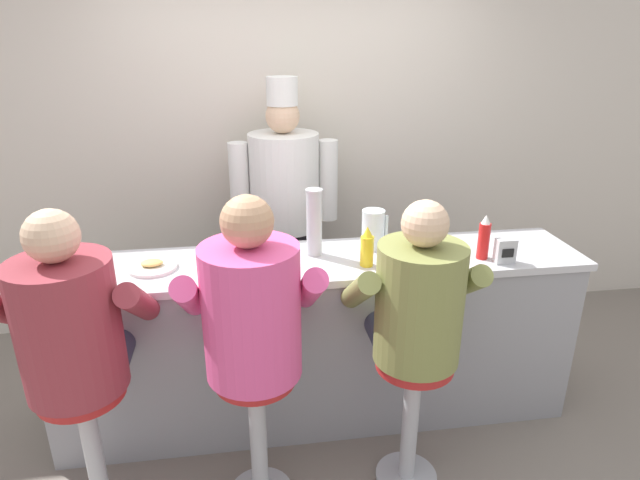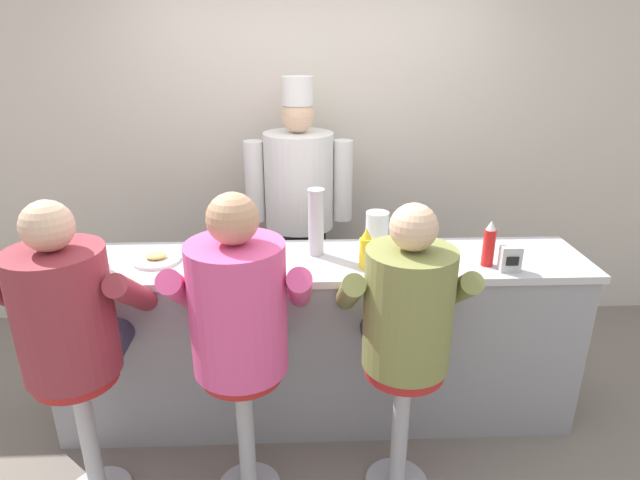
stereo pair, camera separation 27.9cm
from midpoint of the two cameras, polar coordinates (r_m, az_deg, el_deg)
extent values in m
plane|color=slate|center=(3.17, 2.72, -20.97)|extent=(20.00, 20.00, 0.00)
cube|color=beige|center=(3.95, 1.17, 9.91)|extent=(10.00, 0.06, 2.70)
cube|color=gray|center=(3.10, 2.42, -10.88)|extent=(2.84, 0.55, 0.95)
cube|color=#BCBCC1|center=(2.87, 2.58, -2.46)|extent=(2.90, 0.57, 0.04)
cylinder|color=red|center=(2.93, 20.19, -0.83)|extent=(0.06, 0.06, 0.20)
cone|color=white|center=(2.89, 20.49, 1.43)|extent=(0.05, 0.05, 0.05)
cylinder|color=yellow|center=(2.75, 7.82, -1.45)|extent=(0.07, 0.07, 0.16)
cone|color=yellow|center=(2.71, 7.94, 0.64)|extent=(0.06, 0.06, 0.06)
cylinder|color=orange|center=(2.72, 9.44, -2.36)|extent=(0.03, 0.03, 0.11)
cylinder|color=#287F2D|center=(2.70, 9.52, -1.15)|extent=(0.02, 0.02, 0.01)
cylinder|color=silver|center=(2.97, 8.78, 0.86)|extent=(0.13, 0.13, 0.22)
cube|color=silver|center=(2.98, 10.21, 1.08)|extent=(0.02, 0.02, 0.13)
cylinder|color=white|center=(2.92, -14.47, -2.13)|extent=(0.25, 0.25, 0.02)
ellipsoid|color=#E0BC60|center=(2.91, -14.52, -1.69)|extent=(0.11, 0.09, 0.03)
cylinder|color=white|center=(2.86, -20.49, -2.95)|extent=(0.16, 0.16, 0.05)
cylinder|color=#4C7AB2|center=(2.75, -3.35, -2.21)|extent=(0.09, 0.09, 0.08)
torus|color=#4C7AB2|center=(2.75, -2.16, -2.12)|extent=(0.06, 0.02, 0.06)
cylinder|color=#B7BABF|center=(2.86, 2.37, 1.76)|extent=(0.08, 0.08, 0.36)
cylinder|color=silver|center=(2.80, 2.43, 5.32)|extent=(0.09, 0.09, 0.01)
cube|color=silver|center=(2.91, 22.26, -1.92)|extent=(0.10, 0.06, 0.13)
cube|color=black|center=(2.89, 22.51, -2.17)|extent=(0.06, 0.01, 0.05)
cylinder|color=#B2B5BA|center=(2.84, -20.82, -18.96)|extent=(0.08, 0.08, 0.68)
cylinder|color=red|center=(2.64, -21.78, -13.34)|extent=(0.37, 0.37, 0.05)
cylinder|color=#33384C|center=(2.81, -22.58, -10.21)|extent=(0.15, 0.41, 0.15)
cylinder|color=#33384C|center=(2.75, -18.51, -10.39)|extent=(0.15, 0.41, 0.15)
cylinder|color=maroon|center=(2.48, -22.77, -7.30)|extent=(0.41, 0.41, 0.58)
cylinder|color=maroon|center=(2.67, -27.27, -5.38)|extent=(0.11, 0.44, 0.35)
cylinder|color=maroon|center=(2.49, -16.40, -5.59)|extent=(0.11, 0.44, 0.35)
sphere|color=#DBB28E|center=(2.33, -24.14, 1.32)|extent=(0.21, 0.21, 0.21)
cylinder|color=#B2B5BA|center=(2.70, -4.82, -19.70)|extent=(0.08, 0.08, 0.68)
cylinder|color=red|center=(2.50, -5.06, -13.88)|extent=(0.37, 0.37, 0.05)
cylinder|color=#33384C|center=(2.66, -7.21, -10.53)|extent=(0.16, 0.42, 0.16)
cylinder|color=#33384C|center=(2.65, -2.57, -10.51)|extent=(0.16, 0.42, 0.16)
cylinder|color=#E54C8C|center=(2.32, -5.32, -7.33)|extent=(0.42, 0.42, 0.60)
cylinder|color=#E54C8C|center=(2.45, -11.47, -5.38)|extent=(0.11, 0.45, 0.36)
cylinder|color=#E54C8C|center=(2.42, 1.12, -5.26)|extent=(0.11, 0.45, 0.36)
sphere|color=tan|center=(2.16, -5.69, 2.21)|extent=(0.22, 0.22, 0.22)
cylinder|color=#B2B5BA|center=(2.77, 11.60, -18.99)|extent=(0.08, 0.08, 0.68)
cylinder|color=red|center=(2.56, 12.16, -13.25)|extent=(0.37, 0.37, 0.05)
cylinder|color=#33384C|center=(2.68, 9.15, -10.33)|extent=(0.15, 0.39, 0.15)
cylinder|color=#33384C|center=(2.73, 13.27, -10.10)|extent=(0.15, 0.39, 0.15)
cylinder|color=olive|center=(2.41, 12.72, -7.27)|extent=(0.39, 0.39, 0.56)
cylinder|color=olive|center=(2.44, 6.46, -5.68)|extent=(0.10, 0.42, 0.34)
cylinder|color=olive|center=(2.56, 17.54, -5.25)|extent=(0.10, 0.42, 0.34)
sphere|color=#DBB28E|center=(2.25, 13.49, 1.27)|extent=(0.20, 0.20, 0.20)
cube|color=#232328|center=(3.90, -0.07, -4.47)|extent=(0.36, 0.20, 0.86)
cube|color=white|center=(3.78, -0.04, -2.46)|extent=(0.32, 0.02, 0.52)
cylinder|color=white|center=(3.64, -0.07, 6.31)|extent=(0.47, 0.47, 0.65)
sphere|color=#DBB28E|center=(3.55, -0.08, 13.12)|extent=(0.22, 0.22, 0.22)
cylinder|color=white|center=(3.53, -0.08, 15.63)|extent=(0.20, 0.20, 0.18)
cylinder|color=white|center=(3.64, -4.82, 6.19)|extent=(0.13, 0.13, 0.55)
cylinder|color=white|center=(3.66, 4.64, 6.29)|extent=(0.13, 0.13, 0.55)
camera|label=1|loc=(0.14, -87.14, 1.11)|focal=30.00mm
camera|label=2|loc=(0.14, 92.86, -1.11)|focal=30.00mm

